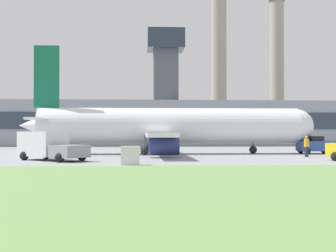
{
  "coord_description": "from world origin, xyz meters",
  "views": [
    {
      "loc": [
        -6.99,
        -47.89,
        2.19
      ],
      "look_at": [
        -3.91,
        -0.32,
        2.85
      ],
      "focal_mm": 50.0,
      "sensor_mm": 36.0,
      "label": 1
    }
  ],
  "objects_px": {
    "ground_crew_person": "(307,146)",
    "pushback_tug": "(316,146)",
    "airplane": "(166,126)",
    "fuel_truck": "(49,146)"
  },
  "relations": [
    {
      "from": "airplane",
      "to": "pushback_tug",
      "type": "xyz_separation_m",
      "value": [
        15.32,
        -0.87,
        -2.0
      ]
    },
    {
      "from": "pushback_tug",
      "to": "fuel_truck",
      "type": "xyz_separation_m",
      "value": [
        -25.15,
        -9.56,
        0.3
      ]
    },
    {
      "from": "airplane",
      "to": "pushback_tug",
      "type": "relative_size",
      "value": 8.49
    },
    {
      "from": "fuel_truck",
      "to": "ground_crew_person",
      "type": "xyz_separation_m",
      "value": [
        22.07,
        3.82,
        -0.17
      ]
    },
    {
      "from": "airplane",
      "to": "fuel_truck",
      "type": "bearing_deg",
      "value": -133.3
    },
    {
      "from": "airplane",
      "to": "pushback_tug",
      "type": "distance_m",
      "value": 15.47
    },
    {
      "from": "ground_crew_person",
      "to": "pushback_tug",
      "type": "bearing_deg",
      "value": 61.83
    },
    {
      "from": "airplane",
      "to": "ground_crew_person",
      "type": "height_order",
      "value": "airplane"
    },
    {
      "from": "pushback_tug",
      "to": "ground_crew_person",
      "type": "relative_size",
      "value": 1.89
    },
    {
      "from": "airplane",
      "to": "ground_crew_person",
      "type": "bearing_deg",
      "value": -28.38
    }
  ]
}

